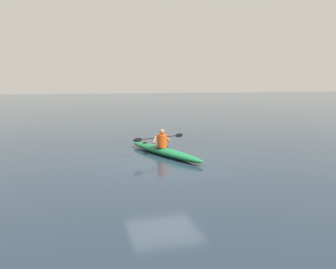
# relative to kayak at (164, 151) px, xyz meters

# --- Properties ---
(ground_plane) EXTENTS (160.00, 160.00, 0.00)m
(ground_plane) POSITION_rel_kayak_xyz_m (0.41, 1.49, -0.15)
(ground_plane) COLOR #1E2D3D
(kayak) EXTENTS (2.13, 4.61, 0.30)m
(kayak) POSITION_rel_kayak_xyz_m (0.00, 0.00, 0.00)
(kayak) COLOR #19723F
(kayak) RESTS_ON ground
(kayaker) EXTENTS (2.27, 0.85, 0.72)m
(kayaker) POSITION_rel_kayak_xyz_m (0.05, -0.13, 0.45)
(kayaker) COLOR #E04C14
(kayaker) RESTS_ON kayak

